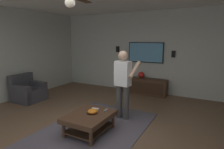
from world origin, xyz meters
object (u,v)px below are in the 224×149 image
Objects in this scene: remote_white at (95,109)px; vase_round at (141,75)px; armchair at (28,92)px; person_standing at (123,81)px; coffee_table at (90,119)px; wall_speaker_right at (118,49)px; remote_black at (90,113)px; media_console at (142,86)px; bowl at (93,111)px; tv at (146,52)px; wall_speaker_left at (173,54)px; remote_grey at (106,110)px.

remote_white is 0.68× the size of vase_round.
person_standing reaches higher than armchair.
coffee_table is 6.67× the size of remote_white.
wall_speaker_right reaches higher than armchair.
remote_black is (0.03, 0.00, 0.12)m from coffee_table.
media_console is 3.22m from remote_black.
coffee_table is at bearing 27.18° from remote_black.
bowl is at bearing -29.72° from coffee_table.
tv is at bearing -180.00° from media_console.
media_console is 1.19m from tv.
wall_speaker_left reaches higher than bowl.
media_console reaches higher than coffee_table.
armchair is 3.26m from person_standing.
vase_round is 1.29m from wall_speaker_left.
media_console is 1.51m from wall_speaker_left.
remote_grey is 3.01m from vase_round.
wall_speaker_left is at bearing -78.95° from vase_round.
armchair is 3.46m from wall_speaker_right.
vase_round is at bearing 178.61° from remote_grey.
remote_white and remote_black have the same top height.
remote_black is 0.68× the size of wall_speaker_left.
remote_grey is at bearing -32.57° from bowl.
vase_round is at bearing 101.05° from wall_speaker_left.
bowl is at bearing 165.38° from wall_speaker_left.
remote_black is (-0.77, -2.90, 0.13)m from armchair.
media_console is (3.25, 0.02, -0.02)m from coffee_table.
wall_speaker_left is 2.06m from wall_speaker_right.
armchair reaches higher than vase_round.
wall_speaker_left reaches higher than remote_grey.
person_standing reaches higher than wall_speaker_left.
remote_black is 3.81m from wall_speaker_right.
vase_round is (2.98, 0.29, 0.25)m from remote_grey.
person_standing is at bearing 54.46° from remote_white.
remote_grey is at bearing 178.29° from person_standing.
tv is at bearing 79.78° from remote_white.
remote_grey is at bearing 167.02° from wall_speaker_left.
bowl is at bearing -177.71° from vase_round.
coffee_table is at bearing -162.15° from wall_speaker_right.
tv reaches higher than remote_white.
wall_speaker_left is at bearing -14.62° from bowl.
remote_black is 3.73m from wall_speaker_left.
person_standing is 2.65m from wall_speaker_left.
remote_white is at bearing -89.96° from remote_grey.
media_console is 3.19m from bowl.
armchair is 4.07× the size of bowl.
wall_speaker_right is (0.25, 1.11, 1.25)m from media_console.
bowl is at bearing -15.93° from armchair.
remote_black is 1.00× the size of remote_grey.
person_standing is at bearing 165.63° from wall_speaker_left.
person_standing is 2.37m from vase_round.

